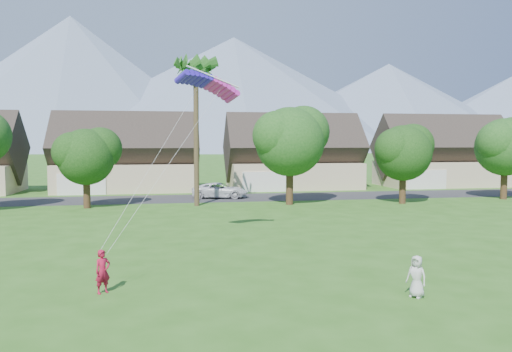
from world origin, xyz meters
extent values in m
plane|color=#2D6019|center=(0.00, 0.00, 0.00)|extent=(500.00, 500.00, 0.00)
cube|color=#2D2D30|center=(0.00, 34.00, 0.01)|extent=(90.00, 7.00, 0.01)
imported|color=#A21230|center=(-6.58, 4.38, 0.80)|extent=(0.70, 0.65, 1.60)
imported|color=beige|center=(4.41, 2.06, 0.74)|extent=(0.81, 0.87, 1.49)
imported|color=silver|center=(0.51, 34.00, 0.74)|extent=(5.71, 3.44, 1.48)
cone|color=slate|center=(-55.00, 260.00, 35.00)|extent=(190.00, 190.00, 70.00)
cone|color=slate|center=(30.00, 260.00, 31.00)|extent=(240.00, 240.00, 62.00)
cone|color=slate|center=(120.00, 260.00, 25.00)|extent=(200.00, 200.00, 50.00)
cone|color=slate|center=(200.00, 260.00, 22.50)|extent=(180.00, 180.00, 45.00)
cube|color=beige|center=(-9.00, 43.00, 1.50)|extent=(15.00, 8.00, 3.00)
cube|color=#382D28|center=(-9.00, 43.00, 4.79)|extent=(15.75, 8.15, 8.15)
cube|color=silver|center=(-13.20, 38.94, 1.10)|extent=(4.80, 0.12, 2.20)
cube|color=beige|center=(10.00, 43.00, 1.50)|extent=(15.00, 8.00, 3.00)
cube|color=#382D28|center=(10.00, 43.00, 4.79)|extent=(15.75, 8.15, 8.15)
cube|color=silver|center=(5.80, 38.94, 1.10)|extent=(4.80, 0.12, 2.20)
cube|color=beige|center=(29.00, 43.00, 1.50)|extent=(15.00, 8.00, 3.00)
cube|color=#382D28|center=(29.00, 43.00, 4.79)|extent=(15.75, 8.15, 8.15)
cube|color=silver|center=(24.80, 38.94, 1.10)|extent=(4.80, 0.12, 2.20)
cylinder|color=#47301C|center=(-11.00, 28.50, 1.09)|extent=(0.56, 0.56, 2.18)
sphere|color=#214916|center=(-11.00, 28.50, 4.22)|extent=(4.62, 4.62, 4.62)
cylinder|color=#47301C|center=(6.00, 28.00, 1.41)|extent=(0.62, 0.62, 2.82)
sphere|color=#214916|center=(6.00, 28.00, 5.46)|extent=(5.98, 5.98, 5.98)
cylinder|color=#47301C|center=(16.00, 27.00, 1.15)|extent=(0.58, 0.58, 2.30)
sphere|color=#214916|center=(16.00, 27.00, 4.46)|extent=(4.90, 4.90, 4.90)
cylinder|color=#47301C|center=(27.00, 28.50, 1.28)|extent=(0.60, 0.60, 2.56)
sphere|color=#214916|center=(27.00, 28.50, 4.96)|extent=(5.44, 5.44, 5.44)
cylinder|color=#4C3D26|center=(-2.00, 28.50, 6.00)|extent=(0.44, 0.44, 12.00)
sphere|color=#286021|center=(-2.00, 28.50, 12.30)|extent=(3.00, 3.00, 3.00)
cube|color=#361BCC|center=(-2.99, 12.41, 8.58)|extent=(1.97, 1.66, 0.50)
cube|color=#DC29B0|center=(-1.29, 12.41, 8.58)|extent=(1.97, 1.66, 0.50)
camera|label=1|loc=(-4.06, -14.03, 5.50)|focal=35.00mm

